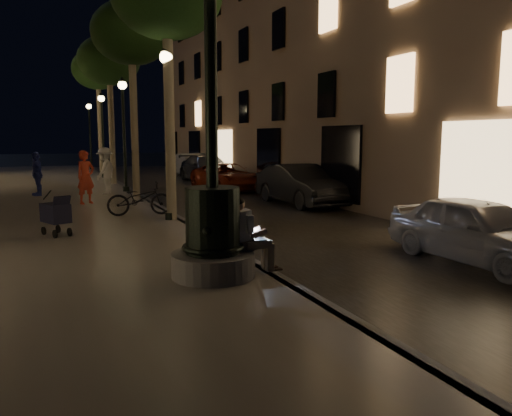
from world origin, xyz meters
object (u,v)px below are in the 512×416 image
tree_far (98,70)px  car_third (227,177)px  lamp_curb_b (124,120)px  car_second (300,185)px  pedestrian_red (86,177)px  pedestrian_blue (37,174)px  car_fifth (194,165)px  bicycle (140,199)px  car_front (478,230)px  lamp_curb_d (90,127)px  tree_second (131,34)px  fountain_lamppost (213,217)px  tree_third (109,61)px  pedestrian_white (105,171)px  car_rear (207,169)px  seated_man_laptop (247,232)px  lamp_curb_c (102,124)px  lamp_curb_a (168,110)px  stroller (56,213)px

tree_far → car_third: size_ratio=1.63×
lamp_curb_b → car_second: 8.16m
pedestrian_red → pedestrian_blue: size_ratio=1.07×
car_fifth → tree_far: bearing=160.0°
car_second → bicycle: 6.30m
car_front → pedestrian_blue: 16.44m
lamp_curb_d → car_front: (4.69, -30.50, -2.56)m
tree_second → bicycle: 7.51m
tree_second → car_front: bearing=-69.8°
lamp_curb_d → bicycle: lamp_curb_d is taller
fountain_lamppost → pedestrian_red: (-1.19, 10.43, -0.08)m
tree_third → car_second: 12.22m
pedestrian_white → pedestrian_blue: 2.60m
lamp_curb_d → car_rear: 12.36m
tree_far → car_rear: 9.12m
lamp_curb_d → tree_second: bearing=-89.7°
seated_man_laptop → lamp_curb_c: (0.09, 22.00, 2.33)m
pedestrian_blue → tree_third: bearing=124.7°
lamp_curb_c → bicycle: (-0.64, -14.90, -2.54)m
car_front → pedestrian_blue: (-8.16, 14.26, 0.39)m
seated_man_laptop → pedestrian_red: bearing=99.8°
lamp_curb_c → car_rear: size_ratio=0.94×
lamp_curb_b → seated_man_laptop: bearing=-90.4°
car_second → car_rear: (-0.24, 10.59, -0.01)m
pedestrian_blue → car_third: bearing=78.7°
lamp_curb_a → car_second: lamp_curb_a is taller
seated_man_laptop → lamp_curb_b: (0.09, 14.00, 2.33)m
tree_third → lamp_curb_c: size_ratio=1.50×
tree_second → pedestrian_red: 5.79m
car_front → car_third: size_ratio=0.86×
lamp_curb_d → pedestrian_blue: bearing=-102.1°
lamp_curb_c → pedestrian_blue: lamp_curb_c is taller
tree_far → pedestrian_white: size_ratio=3.97×
tree_third → stroller: tree_third is taller
fountain_lamppost → seated_man_laptop: bearing=-0.0°
pedestrian_blue → stroller: bearing=-13.1°
pedestrian_white → car_second: bearing=85.6°
pedestrian_blue → car_fifth: bearing=118.4°
car_fifth → bicycle: bearing=-116.1°
car_fifth → pedestrian_white: bearing=-129.2°
tree_third → car_fifth: (5.46, 4.50, -5.40)m
pedestrian_blue → car_second: bearing=43.7°
stroller → car_third: size_ratio=0.23×
tree_second → car_fifth: tree_second is taller
fountain_lamppost → pedestrian_white: bearing=90.9°
tree_second → car_rear: tree_second is taller
fountain_lamppost → lamp_curb_c: size_ratio=1.08×
car_fifth → stroller: bearing=-120.0°
pedestrian_white → bicycle: (0.26, -6.25, -0.45)m
fountain_lamppost → pedestrian_blue: bearing=101.4°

